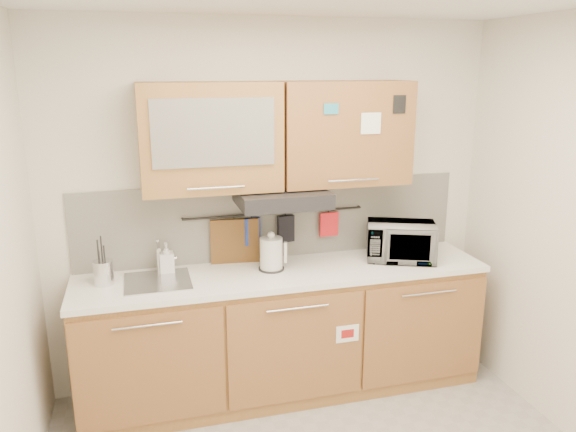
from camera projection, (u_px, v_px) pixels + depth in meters
wall_back at (273, 206)px, 4.04m from camera, size 3.20×0.00×3.20m
base_cabinet at (285, 338)px, 3.98m from camera, size 2.80×0.64×0.88m
countertop at (284, 273)px, 3.85m from camera, size 2.82×0.62×0.04m
backsplash at (274, 220)px, 4.05m from camera, size 2.80×0.02×0.56m
upper_cabinets at (278, 135)px, 3.73m from camera, size 1.82×0.37×0.70m
range_hood at (282, 197)px, 3.77m from camera, size 0.60×0.46×0.10m
sink at (158, 281)px, 3.65m from camera, size 0.42×0.40×0.26m
utensil_rail at (275, 213)px, 4.00m from camera, size 1.30×0.02×0.02m
utensil_crock at (103, 272)px, 3.58m from camera, size 0.14×0.14×0.32m
kettle at (271, 255)px, 3.84m from camera, size 0.20×0.19×0.27m
toaster at (403, 246)px, 4.03m from camera, size 0.32×0.26×0.21m
microwave at (401, 241)px, 4.04m from camera, size 0.57×0.48×0.27m
soap_bottle at (167, 258)px, 3.78m from camera, size 0.10×0.10×0.21m
cutting_board at (235, 248)px, 3.97m from camera, size 0.34×0.06×0.42m
oven_mitt at (252, 231)px, 3.97m from camera, size 0.12×0.05×0.20m
dark_pouch at (286, 229)px, 4.04m from camera, size 0.13×0.06×0.20m
pot_holder at (329, 224)px, 4.12m from camera, size 0.14×0.03×0.18m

